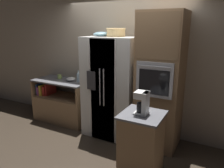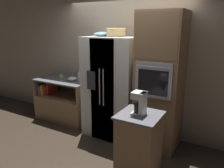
% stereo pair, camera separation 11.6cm
% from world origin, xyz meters
% --- Properties ---
extents(ground_plane, '(20.00, 20.00, 0.00)m').
position_xyz_m(ground_plane, '(0.00, 0.00, 0.00)').
color(ground_plane, '#382D23').
extents(wall_back, '(12.00, 0.06, 2.80)m').
position_xyz_m(wall_back, '(0.00, 0.41, 1.40)').
color(wall_back, tan).
rests_on(wall_back, ground_plane).
extents(counter_left, '(1.24, 0.63, 0.91)m').
position_xyz_m(counter_left, '(-1.36, 0.06, 0.34)').
color(counter_left, '#93704C').
rests_on(counter_left, ground_plane).
extents(refrigerator, '(0.98, 0.74, 1.86)m').
position_xyz_m(refrigerator, '(-0.10, 0.02, 0.93)').
color(refrigerator, silver).
rests_on(refrigerator, ground_plane).
extents(wall_oven, '(0.70, 0.73, 2.28)m').
position_xyz_m(wall_oven, '(0.80, 0.04, 1.14)').
color(wall_oven, '#93704C').
rests_on(wall_oven, ground_plane).
extents(island_counter, '(0.55, 0.56, 0.92)m').
position_xyz_m(island_counter, '(0.85, -0.90, 0.46)').
color(island_counter, '#93704C').
rests_on(island_counter, ground_plane).
extents(wicker_basket, '(0.35, 0.35, 0.15)m').
position_xyz_m(wicker_basket, '(-0.04, 0.06, 1.94)').
color(wicker_basket, tan).
rests_on(wicker_basket, refrigerator).
extents(fruit_bowl, '(0.29, 0.29, 0.08)m').
position_xyz_m(fruit_bowl, '(-0.33, 0.05, 1.90)').
color(fruit_bowl, '#668C99').
rests_on(fruit_bowl, refrigerator).
extents(bottle_tall, '(0.08, 0.08, 0.24)m').
position_xyz_m(bottle_tall, '(-0.94, 0.12, 1.02)').
color(bottle_tall, silver).
rests_on(bottle_tall, counter_left).
extents(mug, '(0.12, 0.08, 0.09)m').
position_xyz_m(mug, '(-1.48, 0.15, 0.96)').
color(mug, '#B2D166').
rests_on(mug, counter_left).
extents(mixing_bowl, '(0.20, 0.20, 0.08)m').
position_xyz_m(mixing_bowl, '(-1.13, 0.11, 0.95)').
color(mixing_bowl, white).
rests_on(mixing_bowl, counter_left).
extents(coffee_maker, '(0.17, 0.18, 0.31)m').
position_xyz_m(coffee_maker, '(0.85, -0.91, 1.09)').
color(coffee_maker, white).
rests_on(coffee_maker, island_counter).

